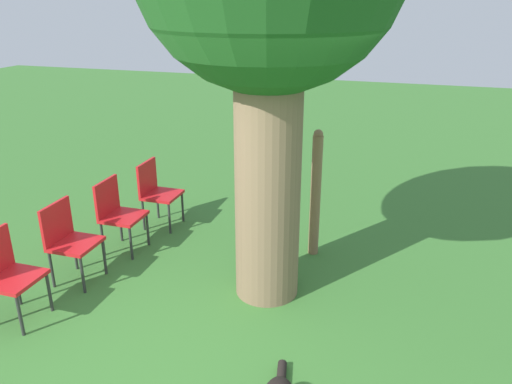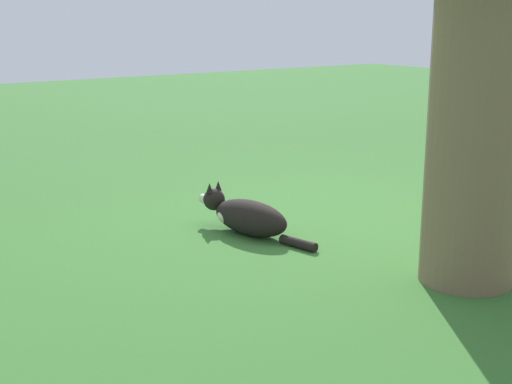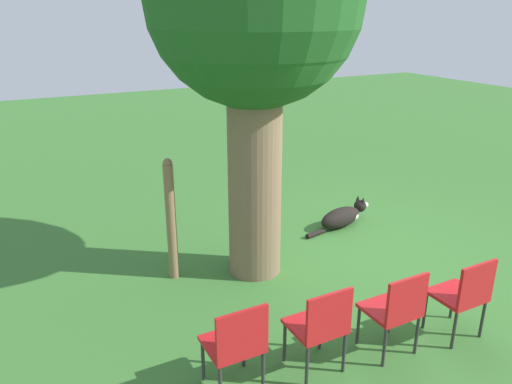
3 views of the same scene
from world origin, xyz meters
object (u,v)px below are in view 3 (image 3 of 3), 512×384
at_px(red_chair_0, 464,293).
at_px(red_chair_2, 321,324).
at_px(fence_post, 171,219).
at_px(red_chair_1, 396,308).
at_px(oak_tree, 255,12).
at_px(red_chair_3, 236,342).
at_px(dog, 343,216).

height_order(red_chair_0, red_chair_2, same).
height_order(fence_post, red_chair_2, fence_post).
bearing_deg(red_chair_0, red_chair_1, 81.64).
distance_m(oak_tree, fence_post, 2.42).
xyz_separation_m(oak_tree, red_chair_1, (-1.98, -0.40, -2.46)).
height_order(oak_tree, red_chair_2, oak_tree).
bearing_deg(red_chair_1, fence_post, 29.86).
bearing_deg(fence_post, oak_tree, -107.00).
distance_m(fence_post, red_chair_2, 2.25).
distance_m(red_chair_1, red_chair_3, 1.49).
xyz_separation_m(dog, red_chair_1, (-2.56, 1.34, 0.34)).
bearing_deg(red_chair_3, dog, -50.56).
xyz_separation_m(fence_post, red_chair_1, (-2.26, -1.32, -0.25)).
relative_size(red_chair_0, red_chair_2, 1.00).
xyz_separation_m(dog, red_chair_2, (-2.46, 2.08, 0.34)).
distance_m(dog, red_chair_2, 3.23).
xyz_separation_m(fence_post, red_chair_3, (-2.06, 0.15, -0.25)).
bearing_deg(red_chair_2, fence_post, 14.75).
bearing_deg(dog, red_chair_1, -129.15).
distance_m(dog, red_chair_1, 2.91).
distance_m(oak_tree, red_chair_2, 3.11).
relative_size(oak_tree, fence_post, 2.89).
xyz_separation_m(dog, red_chair_0, (-2.66, 0.61, 0.34)).
bearing_deg(red_chair_3, fence_post, -4.58).
relative_size(oak_tree, red_chair_0, 5.00).
bearing_deg(red_chair_1, red_chair_0, -98.36).
height_order(red_chair_1, red_chair_2, same).
xyz_separation_m(red_chair_0, red_chair_2, (0.20, 1.47, 0.00)).
bearing_deg(dog, red_chair_2, -141.70).
distance_m(red_chair_0, red_chair_1, 0.74).
bearing_deg(dog, red_chair_3, -151.55).
xyz_separation_m(oak_tree, fence_post, (0.28, 0.92, -2.21)).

